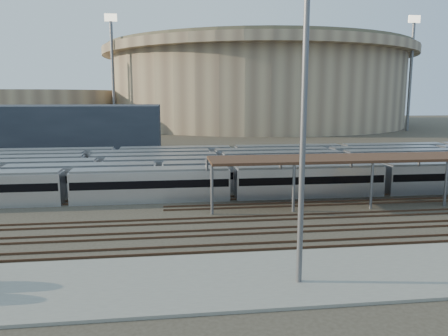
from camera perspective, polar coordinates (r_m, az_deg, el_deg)
name	(u,v)px	position (r m, az deg, el deg)	size (l,w,h in m)	color
ground	(291,215)	(45.32, 8.77, -6.08)	(420.00, 420.00, 0.00)	#383026
apron	(281,276)	(30.35, 7.50, -13.82)	(50.00, 9.00, 0.20)	gray
subway_trains	(239,168)	(62.08, 1.97, -0.06)	(122.82, 23.90, 3.60)	silver
empty_tracks	(307,229)	(40.72, 10.74, -7.80)	(170.00, 9.62, 0.18)	#4C3323
stadium	(257,85)	(185.76, 4.29, 10.78)	(124.00, 124.00, 32.50)	#9E896B
secondary_arena	(39,109)	(178.46, -23.05, 7.08)	(56.00, 56.00, 14.00)	#9E896B
service_building	(61,129)	(99.77, -20.56, 4.79)	(42.00, 20.00, 10.00)	#1E232D
floodlight_0	(113,69)	(153.17, -14.33, 12.38)	(4.00, 1.00, 38.40)	#5E5E63
floodlight_2	(411,70)	(164.31, 23.22, 11.70)	(4.00, 1.00, 38.40)	#5E5E63
floodlight_3	(172,76)	(202.11, -6.86, 11.81)	(4.00, 1.00, 38.40)	#5E5E63
yard_light_pole	(304,111)	(27.01, 10.38, 7.40)	(0.80, 0.36, 21.74)	#5E5E63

